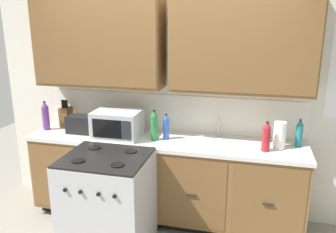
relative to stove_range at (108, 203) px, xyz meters
name	(u,v)px	position (x,y,z in m)	size (l,w,h in m)	color
ground_plane	(157,233)	(0.37, 0.33, -0.47)	(8.00, 8.00, 0.00)	gray
wall_unit	(169,65)	(0.38, 0.83, 1.19)	(4.04, 0.40, 2.47)	silver
counter_run	(164,178)	(0.38, 0.63, 0.00)	(2.87, 0.64, 0.92)	black
stove_range	(108,203)	(0.00, 0.00, 0.00)	(0.76, 0.68, 0.95)	#B7B7BC
microwave	(117,124)	(-0.11, 0.57, 0.59)	(0.48, 0.37, 0.28)	#B7B7BC
toaster	(81,124)	(-0.55, 0.60, 0.55)	(0.28, 0.18, 0.19)	black
knife_block	(66,116)	(-0.83, 0.79, 0.57)	(0.11, 0.14, 0.31)	brown
sink_faucet	(219,127)	(0.91, 0.84, 0.55)	(0.02, 0.02, 0.20)	#B2B5BA
paper_towel_roll	(280,135)	(1.51, 0.63, 0.58)	(0.12, 0.12, 0.26)	white
bottle_violet	(46,116)	(-0.98, 0.61, 0.61)	(0.08, 0.08, 0.33)	#663384
bottle_green	(154,126)	(0.29, 0.56, 0.61)	(0.07, 0.07, 0.32)	#237A38
bottle_red	(266,137)	(1.39, 0.53, 0.59)	(0.08, 0.08, 0.29)	maroon
bottle_teal	(299,133)	(1.70, 0.73, 0.59)	(0.07, 0.07, 0.27)	#1E707A
bottle_blue	(166,127)	(0.40, 0.63, 0.58)	(0.06, 0.06, 0.27)	blue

